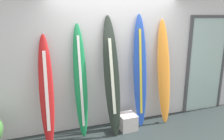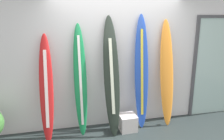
% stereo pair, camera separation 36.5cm
% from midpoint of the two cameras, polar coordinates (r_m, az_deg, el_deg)
% --- Properties ---
extents(wall_back, '(7.20, 0.20, 2.80)m').
position_cam_midpoint_polar(wall_back, '(4.20, -1.88, 3.91)').
color(wall_back, silver).
rests_on(wall_back, ground).
extents(surfboard_crimson, '(0.26, 0.50, 1.88)m').
position_cam_midpoint_polar(surfboard_crimson, '(3.78, -19.94, -5.34)').
color(surfboard_crimson, red).
rests_on(surfboard_crimson, ground).
extents(surfboard_emerald, '(0.24, 0.36, 2.04)m').
position_cam_midpoint_polar(surfboard_emerald, '(3.85, -11.17, -3.10)').
color(surfboard_emerald, '#177C43').
rests_on(surfboard_emerald, ground).
extents(surfboard_charcoal, '(0.30, 0.53, 2.18)m').
position_cam_midpoint_polar(surfboard_charcoal, '(3.86, -2.75, -1.96)').
color(surfboard_charcoal, black).
rests_on(surfboard_charcoal, ground).
extents(surfboard_cobalt, '(0.29, 0.34, 2.20)m').
position_cam_midpoint_polar(surfboard_cobalt, '(4.13, 5.09, -0.74)').
color(surfboard_cobalt, '#2248B3').
rests_on(surfboard_cobalt, ground).
extents(surfboard_sunset, '(0.31, 0.39, 2.11)m').
position_cam_midpoint_polar(surfboard_sunset, '(4.38, 11.48, -0.74)').
color(surfboard_sunset, orange).
rests_on(surfboard_sunset, ground).
extents(display_block_left, '(0.33, 0.33, 0.30)m').
position_cam_midpoint_polar(display_block_left, '(4.25, 1.67, -13.81)').
color(display_block_left, silver).
rests_on(display_block_left, ground).
extents(glass_door, '(1.03, 0.06, 2.18)m').
position_cam_midpoint_polar(glass_door, '(5.20, 22.18, 1.73)').
color(glass_door, silver).
rests_on(glass_door, ground).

